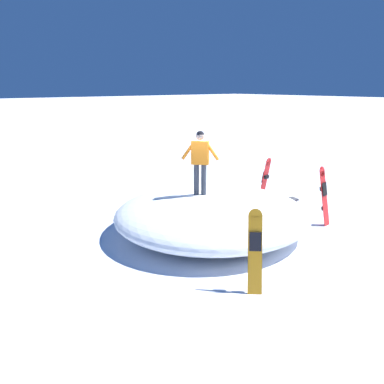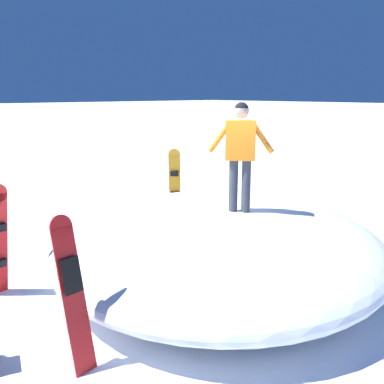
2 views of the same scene
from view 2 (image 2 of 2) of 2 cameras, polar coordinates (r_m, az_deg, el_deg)
ground at (r=7.45m, az=-0.97°, el=-10.13°), size 240.00×240.00×0.00m
snow_mound at (r=7.22m, az=3.37°, el=-6.44°), size 7.94×7.93×1.06m
snowboarder_standing at (r=6.84m, az=6.36°, el=5.82°), size 0.71×0.85×1.71m
snowboard_primary_upright at (r=4.86m, az=-15.35°, el=-12.44°), size 0.31×0.38×1.69m
snowboard_secondary_upright at (r=10.59m, az=-2.28°, el=1.56°), size 0.46×0.47×1.63m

